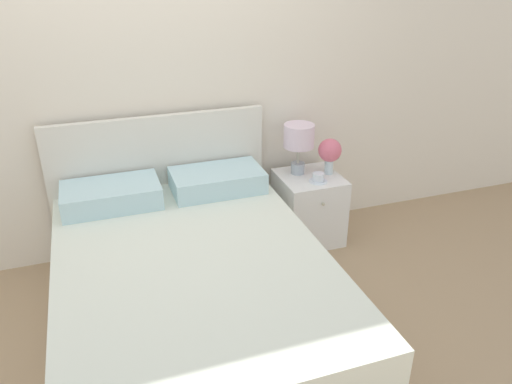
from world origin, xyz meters
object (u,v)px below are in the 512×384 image
Objects in this scene: table_lamp at (299,139)px; teacup at (318,178)px; nightstand at (308,208)px; flower_vase at (330,152)px; bed at (191,285)px.

table_lamp is 0.31m from teacup.
nightstand is at bearing 98.50° from teacup.
flower_vase is at bearing -19.56° from table_lamp.
bed is 3.91× the size of nightstand.
bed is at bearing -149.98° from flower_vase.
nightstand is 1.93× the size of flower_vase.
table_lamp is at bearing 113.20° from teacup.
table_lamp reaches higher than flower_vase.
flower_vase is (1.19, 0.69, 0.40)m from bed.
nightstand is 0.30m from teacup.
bed is at bearing -151.11° from teacup.
flower_vase is 2.02× the size of teacup.
flower_vase is (0.22, -0.08, -0.10)m from table_lamp.
flower_vase is at bearing 37.85° from teacup.
teacup is (0.08, -0.18, -0.24)m from table_lamp.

